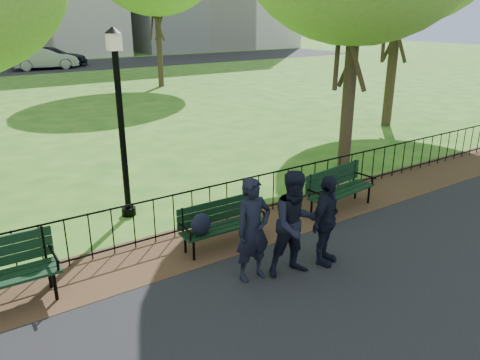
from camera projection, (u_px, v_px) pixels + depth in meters
ground at (261, 273)px, 7.83m from camera, size 120.00×120.00×0.00m
dirt_strip at (215, 238)px, 9.00m from camera, size 60.00×1.60×0.01m
iron_fence at (201, 207)px, 9.22m from camera, size 24.06×0.06×1.00m
park_bench_main at (213, 221)px, 8.41m from camera, size 1.65×0.54×0.93m
park_bench_right_a at (338, 184)px, 10.19m from camera, size 1.84×0.77×1.02m
lamppost at (121, 119)px, 9.37m from camera, size 0.35×0.35×3.88m
person_left at (253, 230)px, 7.39m from camera, size 0.64×0.43×1.72m
person_mid at (296, 224)px, 7.52m from camera, size 0.95×0.63×1.79m
person_right at (326, 221)px, 7.87m from camera, size 1.01×0.73×1.59m
sedan_silver at (44, 59)px, 35.60m from camera, size 4.85×1.88×1.58m
sedan_dark at (53, 57)px, 37.42m from camera, size 5.57×3.12×1.53m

